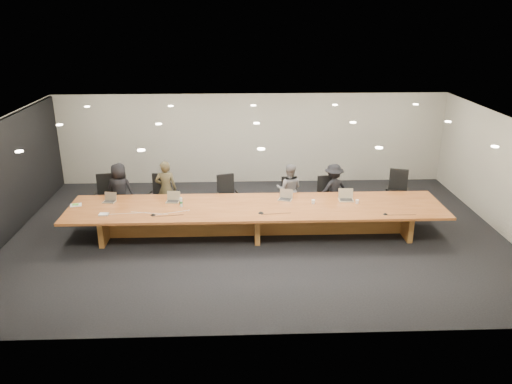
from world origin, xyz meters
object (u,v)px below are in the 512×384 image
Objects in this scene: chair_left at (159,196)px; water_bottle at (181,202)px; chair_mid_right at (290,196)px; chair_right at (327,196)px; person_b at (166,189)px; laptop_b at (172,197)px; paper_cup_far at (357,202)px; mic_left at (153,215)px; laptop_e at (346,195)px; laptop_d at (285,195)px; amber_mug at (181,202)px; paper_cup_near at (313,202)px; person_c at (289,189)px; person_d at (333,189)px; chair_far_left at (106,196)px; chair_far_right at (397,192)px; laptop_a at (109,198)px; mic_right at (385,214)px; mic_center at (261,212)px; av_box at (104,214)px; conference_table at (256,215)px; person_a at (120,191)px; chair_mid_left at (228,196)px.

chair_left is 1.42m from water_bottle.
chair_right is (0.99, -0.07, 0.02)m from chair_mid_right.
person_b reaches higher than laptop_b.
chair_right reaches higher than paper_cup_far.
mic_left is (-3.33, -1.76, 0.26)m from chair_mid_right.
laptop_e reaches higher than paper_cup_far.
laptop_d is 2.56m from amber_mug.
chair_right is 10.22× the size of paper_cup_near.
chair_mid_right is 0.96× the size of chair_right.
person_c is (-1.02, 0.05, 0.18)m from chair_right.
person_d is at bearing -169.13° from person_c.
chair_mid_right is 3.08× the size of laptop_d.
chair_mid_right is 3.03m from water_bottle.
chair_far_left is 6.25m from laptop_e.
laptop_b reaches higher than paper_cup_near.
laptop_a is at bearing -154.09° from chair_far_right.
paper_cup_far reaches higher than mic_right.
mic_center is at bearing -157.36° from paper_cup_near.
av_box is at bearing 177.22° from mic_left.
conference_table is at bearing 64.13° from person_c.
chair_left is 3.51× the size of laptop_d.
laptop_a is at bearing -131.80° from chair_left.
amber_mug is at bearing 19.19° from av_box.
paper_cup_far is (0.52, -1.14, 0.27)m from chair_right.
mic_right is (0.72, -0.91, -0.13)m from laptop_e.
chair_right is at bearing 16.57° from av_box.
laptop_d is 1.05m from mic_center.
chair_right is at bearing 177.98° from person_b.
chair_mid_right is (3.45, 0.05, -0.07)m from chair_left.
person_d is 4.25m from laptop_b.
mic_left is 0.94× the size of mic_center.
chair_far_right is at bearing 161.02° from person_d.
person_c is at bearing 23.94° from laptop_b.
chair_right reaches higher than paper_cup_near.
conference_table is 6.04× the size of person_a.
mic_right is at bearing -69.43° from chair_right.
person_c is 12.35× the size of mic_right.
conference_table is 2.28m from laptop_e.
person_c is at bearing -17.21° from chair_mid_left.
laptop_b is (-2.96, -0.92, 0.17)m from person_c.
laptop_a is (-1.27, -0.86, 0.10)m from person_b.
mic_left is (-3.12, -0.86, -0.11)m from laptop_d.
person_c is at bearing 64.12° from mic_center.
chair_far_left is (-3.93, 1.34, 0.05)m from conference_table.
amber_mug is at bearing 48.71° from mic_left.
chair_mid_left is at bearing -19.30° from person_d.
amber_mug reaches higher than conference_table.
mic_center reaches higher than mic_right.
mic_left is (-0.57, -0.65, -0.04)m from amber_mug.
laptop_e is at bearing 77.74° from person_d.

